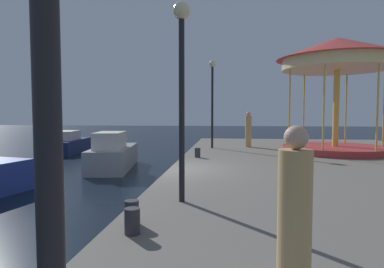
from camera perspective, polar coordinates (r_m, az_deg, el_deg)
ground_plane at (r=11.40m, az=-3.93°, el=-9.89°), size 120.00×120.00×0.00m
quay_dock at (r=11.89m, az=26.89°, el=-7.73°), size 12.27×27.28×0.80m
motorboat_grey at (r=16.29m, az=-13.40°, el=-3.46°), size 2.28×4.79×1.80m
motorboat_navy at (r=23.99m, az=-20.42°, el=-1.64°), size 2.19×4.97×1.48m
carousel at (r=17.26m, az=23.63°, el=10.56°), size 5.59×5.59×5.39m
lamp_post_mid_promenade at (r=6.95m, az=-1.80°, el=11.67°), size 0.36×0.36×4.11m
lamp_post_far_end at (r=17.80m, az=3.51°, el=7.73°), size 0.36×0.36×4.65m
bollard_south at (r=5.33m, az=-10.21°, el=-14.49°), size 0.24×0.24×0.40m
bollard_north at (r=13.98m, az=0.95°, el=-3.22°), size 0.24×0.24×0.40m
bollard_center at (r=5.77m, az=-10.31°, el=-13.08°), size 0.24×0.24×0.40m
person_mid_promenade at (r=3.59m, az=17.17°, el=-13.43°), size 0.34×0.34×1.73m
person_far_corner at (r=18.58m, az=9.63°, el=0.63°), size 0.34×0.34×1.95m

